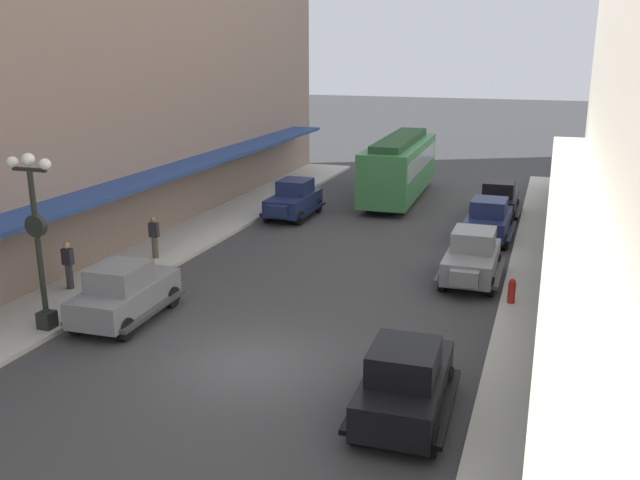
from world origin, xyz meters
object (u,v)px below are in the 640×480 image
at_px(fire_hydrant, 512,291).
at_px(parked_car_1, 472,256).
at_px(streetcar, 399,165).
at_px(parked_car_3, 294,198).
at_px(parked_car_2, 125,291).
at_px(parked_car_0, 498,198).
at_px(parked_car_4, 405,379).
at_px(pedestrian_1, 68,265).
at_px(pedestrian_0, 154,237).
at_px(parked_car_5, 489,218).
at_px(lamp_post_with_clock, 37,235).

bearing_deg(fire_hydrant, parked_car_1, 125.04).
relative_size(parked_car_1, streetcar, 0.44).
height_order(parked_car_3, streetcar, streetcar).
xyz_separation_m(parked_car_2, parked_car_3, (0.13, 14.02, 0.00)).
distance_m(parked_car_0, fire_hydrant, 12.36).
height_order(parked_car_3, parked_car_4, same).
height_order(parked_car_2, parked_car_3, same).
xyz_separation_m(parked_car_1, pedestrian_1, (-12.81, -5.66, 0.05)).
bearing_deg(parked_car_0, fire_hydrant, -83.22).
xyz_separation_m(parked_car_2, parked_car_4, (9.29, -2.87, 0.00)).
height_order(parked_car_4, streetcar, streetcar).
distance_m(parked_car_2, streetcar, 20.11).
height_order(parked_car_4, fire_hydrant, parked_car_4).
bearing_deg(pedestrian_0, parked_car_4, -35.59).
xyz_separation_m(parked_car_5, lamp_post_with_clock, (-11.23, -14.50, 2.04)).
xyz_separation_m(parked_car_0, streetcar, (-5.53, 2.43, 0.96)).
relative_size(parked_car_5, streetcar, 0.44).
height_order(parked_car_1, pedestrian_1, parked_car_1).
bearing_deg(pedestrian_0, fire_hydrant, -2.22).
relative_size(parked_car_2, lamp_post_with_clock, 0.83).
bearing_deg(fire_hydrant, parked_car_2, -155.94).
bearing_deg(streetcar, lamp_post_with_clock, -105.20).
relative_size(parked_car_3, parked_car_5, 1.00).
relative_size(parked_car_3, fire_hydrant, 5.20).
relative_size(parked_car_0, fire_hydrant, 5.20).
bearing_deg(parked_car_2, parked_car_4, -17.18).
distance_m(parked_car_4, fire_hydrant, 8.05).
xyz_separation_m(parked_car_4, pedestrian_1, (-12.53, 4.36, 0.05)).
bearing_deg(parked_car_0, parked_car_3, -161.39).
height_order(parked_car_1, parked_car_3, same).
height_order(parked_car_3, lamp_post_with_clock, lamp_post_with_clock).
relative_size(lamp_post_with_clock, pedestrian_1, 3.15).
bearing_deg(parked_car_3, streetcar, 54.70).
distance_m(parked_car_5, lamp_post_with_clock, 18.46).
bearing_deg(parked_car_5, streetcar, 129.16).
relative_size(parked_car_3, streetcar, 0.44).
bearing_deg(pedestrian_1, parked_car_1, 23.85).
bearing_deg(pedestrian_1, fire_hydrant, 13.59).
xyz_separation_m(lamp_post_with_clock, fire_hydrant, (12.75, 6.52, -2.42)).
xyz_separation_m(parked_car_3, pedestrian_0, (-2.52, -8.53, 0.05)).
bearing_deg(parked_car_5, pedestrian_0, -148.09).
height_order(parked_car_0, streetcar, streetcar).
distance_m(parked_car_2, pedestrian_0, 5.98).
relative_size(parked_car_2, streetcar, 0.45).
bearing_deg(parked_car_3, parked_car_1, -36.03).
bearing_deg(parked_car_5, parked_car_4, -91.10).
bearing_deg(fire_hydrant, parked_car_4, -103.10).
height_order(parked_car_0, parked_car_4, same).
bearing_deg(parked_car_5, parked_car_3, 173.52).
height_order(parked_car_5, streetcar, streetcar).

